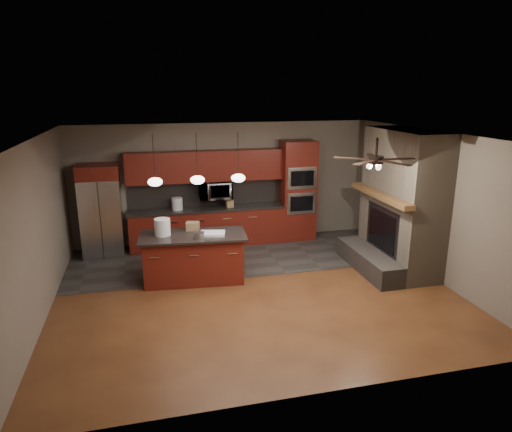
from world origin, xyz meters
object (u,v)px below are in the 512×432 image
object	(u,v)px
microwave	(215,190)
kitchen_island	(194,258)
paint_tray	(213,233)
refrigerator	(101,211)
white_bucket	(162,227)
paint_can	(199,235)
counter_bucket	(177,204)
cardboard_box	(193,226)
counter_box	(230,203)
oven_tower	(298,191)

from	to	relation	value
microwave	kitchen_island	xyz separation A→B (m)	(-0.75, -2.02, -0.83)
paint_tray	refrigerator	bearing A→B (deg)	149.96
white_bucket	paint_tray	bearing A→B (deg)	-11.76
refrigerator	paint_can	size ratio (longest dim) A/B	10.84
white_bucket	counter_bucket	distance (m)	1.91
microwave	counter_bucket	size ratio (longest dim) A/B	2.64
microwave	white_bucket	world-z (taller)	microwave
paint_can	cardboard_box	xyz separation A→B (m)	(-0.06, 0.55, 0.02)
refrigerator	counter_box	size ratio (longest dim) A/B	11.54
oven_tower	paint_tray	bearing A→B (deg)	-139.09
oven_tower	cardboard_box	distance (m)	3.17
microwave	white_bucket	xyz separation A→B (m)	(-1.29, -1.92, -0.22)
microwave	paint_tray	world-z (taller)	microwave
kitchen_island	paint_can	bearing A→B (deg)	-65.37
refrigerator	kitchen_island	distance (m)	2.64
oven_tower	paint_tray	distance (m)	3.13
oven_tower	counter_bucket	xyz separation A→B (m)	(-2.86, 0.01, -0.15)
oven_tower	microwave	xyz separation A→B (m)	(-1.98, 0.06, 0.11)
cardboard_box	oven_tower	bearing A→B (deg)	43.10
kitchen_island	white_bucket	bearing A→B (deg)	174.33
counter_bucket	counter_box	xyz separation A→B (m)	(1.20, -0.05, -0.05)
paint_can	cardboard_box	bearing A→B (deg)	96.27
white_bucket	paint_can	size ratio (longest dim) A/B	1.71
paint_can	counter_bucket	bearing A→B (deg)	95.86
oven_tower	counter_bucket	distance (m)	2.86
paint_tray	counter_box	distance (m)	2.12
counter_box	paint_tray	bearing A→B (deg)	-117.78
oven_tower	white_bucket	xyz separation A→B (m)	(-3.27, -1.86, -0.11)
microwave	oven_tower	bearing A→B (deg)	-1.66
oven_tower	paint_can	bearing A→B (deg)	-139.76
cardboard_box	white_bucket	bearing A→B (deg)	-151.15
kitchen_island	paint_tray	bearing A→B (deg)	-7.85
oven_tower	counter_box	world-z (taller)	oven_tower
white_bucket	cardboard_box	distance (m)	0.61
white_bucket	paint_can	bearing A→B (deg)	-29.85
white_bucket	paint_tray	xyz separation A→B (m)	(0.91, -0.19, -0.14)
microwave	paint_tray	xyz separation A→B (m)	(-0.39, -2.10, -0.36)
counter_bucket	paint_can	bearing A→B (deg)	-84.14
microwave	kitchen_island	distance (m)	2.31
paint_can	paint_tray	distance (m)	0.32
white_bucket	paint_tray	size ratio (longest dim) A/B	0.69
kitchen_island	oven_tower	bearing A→B (deg)	41.03
refrigerator	paint_can	distance (m)	2.84
paint_tray	cardboard_box	bearing A→B (deg)	144.14
paint_can	kitchen_island	bearing A→B (deg)	109.41
white_bucket	counter_box	bearing A→B (deg)	48.51
refrigerator	paint_tray	world-z (taller)	refrigerator
refrigerator	kitchen_island	bearing A→B (deg)	-46.93
oven_tower	counter_box	size ratio (longest dim) A/B	13.68
kitchen_island	counter_box	world-z (taller)	counter_box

